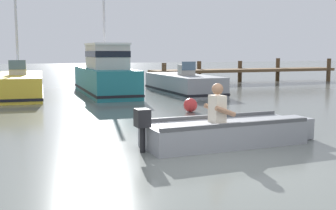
{
  "coord_description": "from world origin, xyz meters",
  "views": [
    {
      "loc": [
        -3.15,
        -5.68,
        1.78
      ],
      "look_at": [
        0.37,
        3.4,
        0.55
      ],
      "focal_mm": 45.37,
      "sensor_mm": 36.0,
      "label": 1
    }
  ],
  "objects_px": {
    "rowboat_with_person": "(227,132)",
    "mooring_buoy": "(190,105)",
    "moored_boat_grey": "(183,84)",
    "moored_boat_yellow": "(19,85)",
    "moored_boat_teal": "(105,75)"
  },
  "relations": [
    {
      "from": "moored_boat_yellow",
      "to": "rowboat_with_person",
      "type": "bearing_deg",
      "value": -72.77
    },
    {
      "from": "moored_boat_teal",
      "to": "mooring_buoy",
      "type": "bearing_deg",
      "value": -79.12
    },
    {
      "from": "rowboat_with_person",
      "to": "moored_boat_yellow",
      "type": "xyz_separation_m",
      "value": [
        -3.4,
        10.96,
        0.17
      ]
    },
    {
      "from": "moored_boat_grey",
      "to": "mooring_buoy",
      "type": "bearing_deg",
      "value": -110.97
    },
    {
      "from": "mooring_buoy",
      "to": "moored_boat_teal",
      "type": "bearing_deg",
      "value": 100.88
    },
    {
      "from": "moored_boat_yellow",
      "to": "moored_boat_teal",
      "type": "bearing_deg",
      "value": -9.77
    },
    {
      "from": "rowboat_with_person",
      "to": "moored_boat_grey",
      "type": "relative_size",
      "value": 0.71
    },
    {
      "from": "rowboat_with_person",
      "to": "moored_boat_teal",
      "type": "relative_size",
      "value": 0.59
    },
    {
      "from": "rowboat_with_person",
      "to": "mooring_buoy",
      "type": "distance_m",
      "value": 4.44
    },
    {
      "from": "moored_boat_teal",
      "to": "mooring_buoy",
      "type": "xyz_separation_m",
      "value": [
        1.17,
        -6.09,
        -0.6
      ]
    },
    {
      "from": "moored_boat_yellow",
      "to": "moored_boat_teal",
      "type": "height_order",
      "value": "moored_boat_yellow"
    },
    {
      "from": "rowboat_with_person",
      "to": "moored_boat_teal",
      "type": "distance_m",
      "value": 10.4
    },
    {
      "from": "rowboat_with_person",
      "to": "moored_boat_teal",
      "type": "bearing_deg",
      "value": 90.06
    },
    {
      "from": "moored_boat_yellow",
      "to": "moored_boat_teal",
      "type": "distance_m",
      "value": 3.46
    },
    {
      "from": "rowboat_with_person",
      "to": "moored_boat_teal",
      "type": "xyz_separation_m",
      "value": [
        -0.01,
        10.38,
        0.55
      ]
    }
  ]
}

